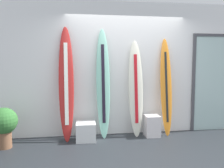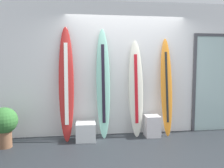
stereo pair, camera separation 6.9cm
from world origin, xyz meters
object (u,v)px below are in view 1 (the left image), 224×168
at_px(display_block_left, 86,132).
at_px(surfboard_seafoam, 103,84).
at_px(surfboard_ivory, 136,89).
at_px(surfboard_sunset, 166,88).
at_px(surfboard_crimson, 66,84).
at_px(display_block_center, 152,126).
at_px(potted_plant, 4,124).
at_px(glass_door, 216,81).

bearing_deg(display_block_left, surfboard_seafoam, 25.77).
distance_m(surfboard_ivory, display_block_left, 1.33).
bearing_deg(display_block_left, surfboard_sunset, 5.42).
distance_m(surfboard_crimson, display_block_center, 1.95).
xyz_separation_m(surfboard_crimson, surfboard_ivory, (1.41, 0.04, -0.13)).
bearing_deg(potted_plant, display_block_center, 5.06).
relative_size(surfboard_crimson, display_block_left, 5.76).
height_order(surfboard_crimson, potted_plant, surfboard_crimson).
distance_m(surfboard_crimson, surfboard_sunset, 2.07).
distance_m(surfboard_sunset, glass_door, 1.28).
relative_size(surfboard_seafoam, surfboard_sunset, 1.08).
height_order(surfboard_crimson, surfboard_seafoam, surfboard_crimson).
relative_size(surfboard_ivory, display_block_left, 5.09).
distance_m(display_block_center, glass_door, 1.84).
bearing_deg(glass_door, surfboard_crimson, -176.42).
relative_size(surfboard_crimson, potted_plant, 3.07).
xyz_separation_m(surfboard_seafoam, surfboard_sunset, (1.33, -0.02, -0.09)).
relative_size(surfboard_crimson, surfboard_ivory, 1.13).
bearing_deg(surfboard_ivory, potted_plant, -172.07).
bearing_deg(display_block_center, surfboard_ivory, 163.35).
relative_size(surfboard_seafoam, potted_plant, 3.03).
bearing_deg(surfboard_crimson, display_block_center, -1.84).
distance_m(surfboard_ivory, surfboard_sunset, 0.66).
bearing_deg(display_block_center, potted_plant, -174.94).
height_order(display_block_left, glass_door, glass_door).
height_order(surfboard_seafoam, potted_plant, surfboard_seafoam).
relative_size(surfboard_seafoam, display_block_center, 5.08).
xyz_separation_m(surfboard_ivory, potted_plant, (-2.50, -0.35, -0.53)).
relative_size(display_block_left, display_block_center, 0.89).
xyz_separation_m(display_block_left, glass_door, (2.96, 0.33, 0.93)).
height_order(surfboard_ivory, glass_door, glass_door).
distance_m(glass_door, potted_plant, 4.49).
bearing_deg(surfboard_sunset, surfboard_crimson, -179.01).
distance_m(surfboard_seafoam, potted_plant, 1.97).
distance_m(surfboard_seafoam, surfboard_ivory, 0.69).
relative_size(surfboard_crimson, surfboard_seafoam, 1.01).
bearing_deg(potted_plant, surfboard_ivory, 7.93).
xyz_separation_m(surfboard_seafoam, display_block_left, (-0.37, -0.18, -0.91)).
bearing_deg(display_block_left, surfboard_ivory, 9.13).
height_order(display_block_center, potted_plant, potted_plant).
xyz_separation_m(surfboard_crimson, display_block_left, (0.37, -0.13, -0.93)).
height_order(display_block_center, glass_door, glass_door).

